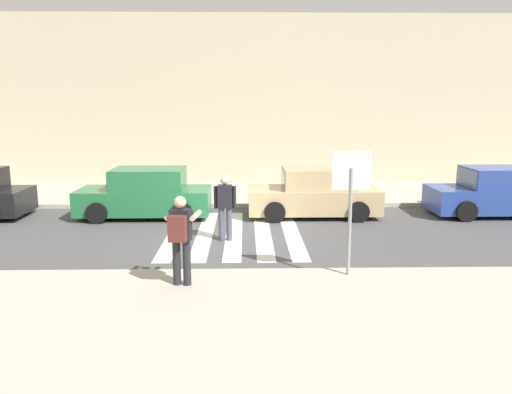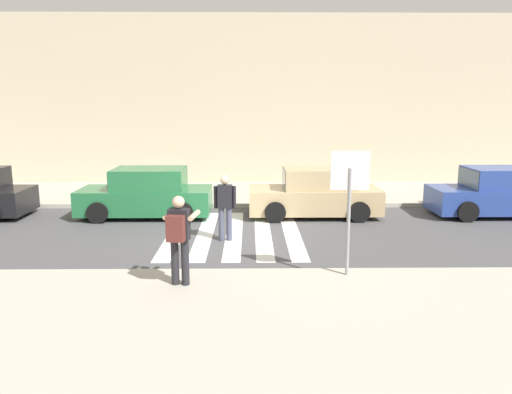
# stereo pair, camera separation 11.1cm
# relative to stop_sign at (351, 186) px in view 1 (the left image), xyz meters

# --- Properties ---
(ground_plane) EXTENTS (120.00, 120.00, 0.00)m
(ground_plane) POSITION_rel_stop_sign_xyz_m (-2.39, 3.60, -1.96)
(ground_plane) COLOR #4C4C4F
(sidewalk_near) EXTENTS (60.00, 6.00, 0.14)m
(sidewalk_near) POSITION_rel_stop_sign_xyz_m (-2.39, -2.60, -1.89)
(sidewalk_near) COLOR #B2AD9E
(sidewalk_near) RESTS_ON ground
(sidewalk_far) EXTENTS (60.00, 4.80, 0.14)m
(sidewalk_far) POSITION_rel_stop_sign_xyz_m (-2.39, 9.60, -1.89)
(sidewalk_far) COLOR #B2AD9E
(sidewalk_far) RESTS_ON ground
(building_facade_far) EXTENTS (56.00, 4.00, 7.24)m
(building_facade_far) POSITION_rel_stop_sign_xyz_m (-2.39, 14.00, 1.65)
(building_facade_far) COLOR beige
(building_facade_far) RESTS_ON ground
(crosswalk_stripe_0) EXTENTS (0.44, 5.20, 0.01)m
(crosswalk_stripe_0) POSITION_rel_stop_sign_xyz_m (-3.99, 3.80, -1.96)
(crosswalk_stripe_0) COLOR silver
(crosswalk_stripe_0) RESTS_ON ground
(crosswalk_stripe_1) EXTENTS (0.44, 5.20, 0.01)m
(crosswalk_stripe_1) POSITION_rel_stop_sign_xyz_m (-3.19, 3.80, -1.96)
(crosswalk_stripe_1) COLOR silver
(crosswalk_stripe_1) RESTS_ON ground
(crosswalk_stripe_2) EXTENTS (0.44, 5.20, 0.01)m
(crosswalk_stripe_2) POSITION_rel_stop_sign_xyz_m (-2.39, 3.80, -1.96)
(crosswalk_stripe_2) COLOR silver
(crosswalk_stripe_2) RESTS_ON ground
(crosswalk_stripe_3) EXTENTS (0.44, 5.20, 0.01)m
(crosswalk_stripe_3) POSITION_rel_stop_sign_xyz_m (-1.59, 3.80, -1.96)
(crosswalk_stripe_3) COLOR silver
(crosswalk_stripe_3) RESTS_ON ground
(crosswalk_stripe_4) EXTENTS (0.44, 5.20, 0.01)m
(crosswalk_stripe_4) POSITION_rel_stop_sign_xyz_m (-0.79, 3.80, -1.96)
(crosswalk_stripe_4) COLOR silver
(crosswalk_stripe_4) RESTS_ON ground
(stop_sign) EXTENTS (0.76, 0.08, 2.50)m
(stop_sign) POSITION_rel_stop_sign_xyz_m (0.00, 0.00, 0.00)
(stop_sign) COLOR gray
(stop_sign) RESTS_ON sidewalk_near
(photographer_with_backpack) EXTENTS (0.66, 0.90, 1.72)m
(photographer_with_backpack) POSITION_rel_stop_sign_xyz_m (-3.29, -0.54, -0.80)
(photographer_with_backpack) COLOR #232328
(photographer_with_backpack) RESTS_ON sidewalk_near
(pedestrian_crossing) EXTENTS (0.58, 0.24, 1.72)m
(pedestrian_crossing) POSITION_rel_stop_sign_xyz_m (-2.60, 3.07, -0.99)
(pedestrian_crossing) COLOR #474C60
(pedestrian_crossing) RESTS_ON ground
(parked_car_green) EXTENTS (4.10, 1.92, 1.55)m
(parked_car_green) POSITION_rel_stop_sign_xyz_m (-5.21, 5.90, -1.24)
(parked_car_green) COLOR #236B3D
(parked_car_green) RESTS_ON ground
(parked_car_tan) EXTENTS (4.10, 1.92, 1.55)m
(parked_car_tan) POSITION_rel_stop_sign_xyz_m (0.12, 5.90, -1.24)
(parked_car_tan) COLOR tan
(parked_car_tan) RESTS_ON ground
(parked_car_blue) EXTENTS (4.10, 1.92, 1.55)m
(parked_car_blue) POSITION_rel_stop_sign_xyz_m (5.96, 5.90, -1.24)
(parked_car_blue) COLOR #284293
(parked_car_blue) RESTS_ON ground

